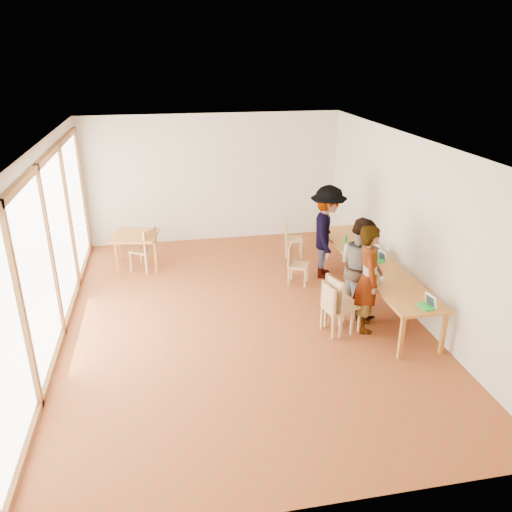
# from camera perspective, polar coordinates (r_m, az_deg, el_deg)

# --- Properties ---
(ground) EXTENTS (8.00, 8.00, 0.00)m
(ground) POSITION_cam_1_polar(r_m,az_deg,el_deg) (8.77, -1.78, -6.99)
(ground) COLOR brown
(ground) RESTS_ON ground
(wall_back) EXTENTS (6.00, 0.10, 3.00)m
(wall_back) POSITION_cam_1_polar(r_m,az_deg,el_deg) (11.94, -4.94, 8.80)
(wall_back) COLOR beige
(wall_back) RESTS_ON ground
(wall_front) EXTENTS (6.00, 0.10, 3.00)m
(wall_front) POSITION_cam_1_polar(r_m,az_deg,el_deg) (4.67, 6.03, -14.73)
(wall_front) COLOR beige
(wall_front) RESTS_ON ground
(wall_right) EXTENTS (0.10, 8.00, 3.00)m
(wall_right) POSITION_cam_1_polar(r_m,az_deg,el_deg) (9.06, 17.21, 3.37)
(wall_right) COLOR beige
(wall_right) RESTS_ON ground
(window_wall) EXTENTS (0.10, 8.00, 3.00)m
(window_wall) POSITION_cam_1_polar(r_m,az_deg,el_deg) (8.25, -22.66, 0.74)
(window_wall) COLOR white
(window_wall) RESTS_ON ground
(ceiling) EXTENTS (6.00, 8.00, 0.04)m
(ceiling) POSITION_cam_1_polar(r_m,az_deg,el_deg) (7.74, -2.06, 12.86)
(ceiling) COLOR white
(ceiling) RESTS_ON wall_back
(communal_table) EXTENTS (0.80, 4.00, 0.75)m
(communal_table) POSITION_cam_1_polar(r_m,az_deg,el_deg) (9.35, 13.22, -0.86)
(communal_table) COLOR #C1812B
(communal_table) RESTS_ON ground
(side_table) EXTENTS (0.90, 0.90, 0.75)m
(side_table) POSITION_cam_1_polar(r_m,az_deg,el_deg) (10.75, -13.63, 2.03)
(side_table) COLOR #C1812B
(side_table) RESTS_ON ground
(chair_near) EXTENTS (0.49, 0.49, 0.47)m
(chair_near) POSITION_cam_1_polar(r_m,az_deg,el_deg) (8.15, 8.79, -5.41)
(chair_near) COLOR tan
(chair_near) RESTS_ON ground
(chair_mid) EXTENTS (0.58, 0.58, 0.52)m
(chair_mid) POSITION_cam_1_polar(r_m,az_deg,el_deg) (8.19, 9.47, -4.80)
(chair_mid) COLOR tan
(chair_mid) RESTS_ON ground
(chair_far) EXTENTS (0.50, 0.50, 0.43)m
(chair_far) POSITION_cam_1_polar(r_m,az_deg,el_deg) (9.82, 4.38, -0.44)
(chair_far) COLOR tan
(chair_far) RESTS_ON ground
(chair_empty) EXTENTS (0.45, 0.45, 0.44)m
(chair_empty) POSITION_cam_1_polar(r_m,az_deg,el_deg) (11.16, 3.88, 2.49)
(chair_empty) COLOR tan
(chair_empty) RESTS_ON ground
(chair_spare) EXTENTS (0.61, 0.61, 0.50)m
(chair_spare) POSITION_cam_1_polar(r_m,az_deg,el_deg) (10.57, -12.40, 1.26)
(chair_spare) COLOR tan
(chair_spare) RESTS_ON ground
(person_near) EXTENTS (0.58, 0.75, 1.81)m
(person_near) POSITION_cam_1_polar(r_m,az_deg,el_deg) (8.23, 12.73, -2.54)
(person_near) COLOR gray
(person_near) RESTS_ON ground
(person_mid) EXTENTS (0.85, 0.98, 1.75)m
(person_mid) POSITION_cam_1_polar(r_m,az_deg,el_deg) (8.75, 11.82, -1.16)
(person_mid) COLOR gray
(person_mid) RESTS_ON ground
(person_far) EXTENTS (1.05, 1.38, 1.89)m
(person_far) POSITION_cam_1_polar(r_m,az_deg,el_deg) (10.05, 8.12, 2.70)
(person_far) COLOR gray
(person_far) RESTS_ON ground
(laptop_near) EXTENTS (0.25, 0.27, 0.20)m
(laptop_near) POSITION_cam_1_polar(r_m,az_deg,el_deg) (7.91, 19.07, -5.17)
(laptop_near) COLOR green
(laptop_near) RESTS_ON communal_table
(laptop_mid) EXTENTS (0.24, 0.25, 0.18)m
(laptop_mid) POSITION_cam_1_polar(r_m,az_deg,el_deg) (9.37, 14.06, -0.23)
(laptop_mid) COLOR green
(laptop_mid) RESTS_ON communal_table
(laptop_far) EXTENTS (0.24, 0.27, 0.20)m
(laptop_far) POSITION_cam_1_polar(r_m,az_deg,el_deg) (9.60, 13.52, 0.42)
(laptop_far) COLOR green
(laptop_far) RESTS_ON communal_table
(yellow_mug) EXTENTS (0.14, 0.14, 0.09)m
(yellow_mug) POSITION_cam_1_polar(r_m,az_deg,el_deg) (9.28, 12.95, -0.37)
(yellow_mug) COLOR orange
(yellow_mug) RESTS_ON communal_table
(green_bottle) EXTENTS (0.07, 0.07, 0.28)m
(green_bottle) POSITION_cam_1_polar(r_m,az_deg,el_deg) (9.72, 10.17, 1.50)
(green_bottle) COLOR #1B721C
(green_bottle) RESTS_ON communal_table
(clear_glass) EXTENTS (0.07, 0.07, 0.09)m
(clear_glass) POSITION_cam_1_polar(r_m,az_deg,el_deg) (8.82, 13.61, -1.68)
(clear_glass) COLOR silver
(clear_glass) RESTS_ON communal_table
(condiment_cup) EXTENTS (0.08, 0.08, 0.06)m
(condiment_cup) POSITION_cam_1_polar(r_m,az_deg,el_deg) (8.56, 14.16, -2.61)
(condiment_cup) COLOR white
(condiment_cup) RESTS_ON communal_table
(pink_phone) EXTENTS (0.05, 0.10, 0.01)m
(pink_phone) POSITION_cam_1_polar(r_m,az_deg,el_deg) (9.50, 14.47, -0.23)
(pink_phone) COLOR #D13C92
(pink_phone) RESTS_ON communal_table
(black_pouch) EXTENTS (0.16, 0.26, 0.09)m
(black_pouch) POSITION_cam_1_polar(r_m,az_deg,el_deg) (9.47, 12.56, 0.11)
(black_pouch) COLOR black
(black_pouch) RESTS_ON communal_table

